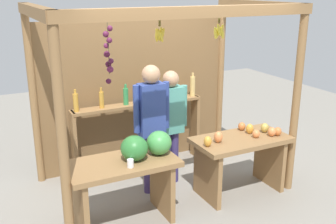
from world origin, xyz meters
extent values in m
plane|color=gray|center=(0.00, 0.00, 0.00)|extent=(12.00, 12.00, 0.00)
cylinder|color=olive|center=(-1.47, -0.85, 1.20)|extent=(0.10, 0.10, 2.41)
cylinder|color=olive|center=(1.47, -0.85, 1.20)|extent=(0.10, 0.10, 2.41)
cylinder|color=olive|center=(-1.47, 0.85, 1.20)|extent=(0.10, 0.10, 2.41)
cylinder|color=olive|center=(1.47, 0.85, 1.20)|extent=(0.10, 0.10, 2.41)
cube|color=olive|center=(0.00, -0.85, 2.35)|extent=(3.03, 0.12, 0.12)
cube|color=olive|center=(-1.47, 0.00, 2.35)|extent=(0.12, 1.81, 0.12)
cube|color=olive|center=(1.47, 0.00, 2.35)|extent=(0.12, 1.81, 0.12)
cube|color=brown|center=(0.00, 0.87, 1.08)|extent=(2.93, 0.04, 2.17)
cylinder|color=brown|center=(-0.37, -0.71, 2.24)|extent=(0.02, 0.02, 0.06)
ellipsoid|color=gold|center=(-0.33, -0.71, 2.13)|extent=(0.04, 0.09, 0.13)
ellipsoid|color=gold|center=(-0.34, -0.69, 2.11)|extent=(0.06, 0.06, 0.14)
ellipsoid|color=gold|center=(-0.36, -0.68, 2.13)|extent=(0.09, 0.05, 0.13)
ellipsoid|color=gold|center=(-0.38, -0.69, 2.11)|extent=(0.08, 0.06, 0.14)
ellipsoid|color=gold|center=(-0.39, -0.70, 2.11)|extent=(0.05, 0.07, 0.14)
ellipsoid|color=gold|center=(-0.39, -0.72, 2.13)|extent=(0.05, 0.08, 0.14)
ellipsoid|color=gold|center=(-0.39, -0.75, 2.14)|extent=(0.08, 0.06, 0.14)
ellipsoid|color=gold|center=(-0.37, -0.74, 2.11)|extent=(0.08, 0.04, 0.13)
ellipsoid|color=gold|center=(-0.35, -0.73, 2.14)|extent=(0.07, 0.07, 0.14)
cylinder|color=brown|center=(0.37, -0.70, 2.24)|extent=(0.02, 0.02, 0.06)
ellipsoid|color=yellow|center=(0.41, -0.69, 2.13)|extent=(0.04, 0.07, 0.14)
ellipsoid|color=yellow|center=(0.38, -0.67, 2.10)|extent=(0.07, 0.05, 0.15)
ellipsoid|color=yellow|center=(0.35, -0.67, 2.11)|extent=(0.09, 0.06, 0.14)
ellipsoid|color=yellow|center=(0.33, -0.70, 2.11)|extent=(0.04, 0.07, 0.14)
ellipsoid|color=yellow|center=(0.35, -0.72, 2.14)|extent=(0.07, 0.05, 0.15)
ellipsoid|color=yellow|center=(0.39, -0.73, 2.10)|extent=(0.07, 0.06, 0.15)
cylinder|color=#4C422D|center=(-0.85, -0.50, 1.99)|extent=(0.01, 0.01, 0.55)
sphere|color=#511938|center=(-0.83, -0.49, 2.19)|extent=(0.06, 0.06, 0.06)
sphere|color=#511938|center=(-0.87, -0.49, 2.13)|extent=(0.06, 0.06, 0.06)
sphere|color=#511938|center=(-0.85, -0.52, 2.07)|extent=(0.06, 0.06, 0.06)
sphere|color=#601E42|center=(-0.87, -0.47, 2.01)|extent=(0.06, 0.06, 0.06)
sphere|color=#47142D|center=(-0.88, -0.51, 1.93)|extent=(0.07, 0.07, 0.07)
sphere|color=#511938|center=(-0.83, -0.51, 1.86)|extent=(0.06, 0.06, 0.06)
sphere|color=#601E42|center=(-0.85, -0.52, 1.77)|extent=(0.07, 0.07, 0.07)
sphere|color=#47142D|center=(-0.85, -0.47, 1.82)|extent=(0.06, 0.06, 0.06)
sphere|color=#47142D|center=(-0.87, -0.51, 1.64)|extent=(0.06, 0.06, 0.06)
cube|color=olive|center=(-0.81, -0.64, 0.73)|extent=(1.23, 0.64, 0.06)
cube|color=olive|center=(-1.30, -0.64, 0.35)|extent=(0.06, 0.58, 0.70)
cube|color=olive|center=(-0.31, -0.64, 0.35)|extent=(0.06, 0.58, 0.70)
ellipsoid|color=#2D7533|center=(-0.66, -0.67, 0.90)|extent=(0.43, 0.43, 0.28)
ellipsoid|color=#429347|center=(-0.35, -0.64, 0.90)|extent=(0.30, 0.30, 0.28)
cylinder|color=white|center=(-0.77, -0.82, 0.81)|extent=(0.07, 0.07, 0.09)
cube|color=olive|center=(0.81, -0.64, 0.73)|extent=(1.23, 0.64, 0.06)
cube|color=olive|center=(0.31, -0.64, 0.35)|extent=(0.06, 0.58, 0.70)
cube|color=olive|center=(1.30, -0.64, 0.35)|extent=(0.06, 0.58, 0.70)
ellipsoid|color=gold|center=(0.27, -0.70, 0.83)|extent=(0.13, 0.13, 0.13)
ellipsoid|color=gold|center=(0.99, -0.56, 0.83)|extent=(0.12, 0.12, 0.13)
ellipsoid|color=#E07F47|center=(0.45, -0.64, 0.83)|extent=(0.15, 0.15, 0.14)
ellipsoid|color=#B79E47|center=(1.20, -0.62, 0.82)|extent=(0.14, 0.14, 0.13)
ellipsoid|color=#E07F47|center=(0.97, -0.72, 0.81)|extent=(0.13, 0.13, 0.10)
ellipsoid|color=#CC7038|center=(0.98, -0.42, 0.82)|extent=(0.14, 0.14, 0.11)
ellipsoid|color=#E07F47|center=(1.19, -0.77, 0.82)|extent=(0.13, 0.13, 0.12)
ellipsoid|color=#CC7038|center=(1.27, -0.79, 0.82)|extent=(0.14, 0.14, 0.11)
cube|color=olive|center=(-1.03, 0.64, 0.50)|extent=(0.05, 0.20, 1.00)
cube|color=olive|center=(0.88, 0.64, 0.50)|extent=(0.05, 0.20, 1.00)
cube|color=olive|center=(-0.07, 0.64, 0.98)|extent=(1.91, 0.22, 0.04)
cylinder|color=gold|center=(-0.96, 0.64, 1.12)|extent=(0.07, 0.07, 0.24)
cylinder|color=gold|center=(-0.96, 0.64, 1.27)|extent=(0.03, 0.03, 0.06)
cylinder|color=gold|center=(-0.61, 0.64, 1.11)|extent=(0.06, 0.06, 0.23)
cylinder|color=gold|center=(-0.61, 0.64, 1.26)|extent=(0.03, 0.03, 0.06)
cylinder|color=#338C4C|center=(-0.26, 0.64, 1.12)|extent=(0.07, 0.07, 0.24)
cylinder|color=#338C4C|center=(-0.26, 0.64, 1.27)|extent=(0.03, 0.03, 0.06)
cylinder|color=gold|center=(0.10, 0.64, 1.13)|extent=(0.07, 0.07, 0.26)
cylinder|color=gold|center=(0.10, 0.64, 1.29)|extent=(0.03, 0.03, 0.06)
cylinder|color=#338C4C|center=(0.47, 0.64, 1.12)|extent=(0.07, 0.07, 0.24)
cylinder|color=#338C4C|center=(0.47, 0.64, 1.27)|extent=(0.03, 0.03, 0.06)
cylinder|color=#D8B266|center=(0.82, 0.64, 1.15)|extent=(0.08, 0.08, 0.30)
cylinder|color=#D8B266|center=(0.82, 0.64, 1.33)|extent=(0.04, 0.04, 0.06)
cylinder|color=#3E2F64|center=(-0.26, -0.12, 0.40)|extent=(0.11, 0.11, 0.79)
cylinder|color=#3E2F64|center=(-0.14, -0.12, 0.40)|extent=(0.11, 0.11, 0.79)
cube|color=#2D428C|center=(-0.20, -0.12, 1.13)|extent=(0.32, 0.19, 0.67)
cylinder|color=#2D428C|center=(-0.40, -0.12, 1.16)|extent=(0.08, 0.08, 0.60)
cylinder|color=#2D428C|center=(0.00, -0.12, 1.16)|extent=(0.08, 0.08, 0.60)
sphere|color=tan|center=(-0.20, -0.12, 1.58)|extent=(0.23, 0.23, 0.23)
cylinder|color=navy|center=(0.07, 0.01, 0.37)|extent=(0.11, 0.11, 0.73)
cylinder|color=navy|center=(0.19, 0.01, 0.37)|extent=(0.11, 0.11, 0.73)
cube|color=teal|center=(0.13, 0.01, 1.05)|extent=(0.32, 0.19, 0.62)
cylinder|color=teal|center=(-0.07, 0.01, 1.08)|extent=(0.08, 0.08, 0.56)
cylinder|color=teal|center=(0.33, 0.01, 1.08)|extent=(0.08, 0.08, 0.56)
sphere|color=tan|center=(0.13, 0.01, 1.46)|extent=(0.21, 0.21, 0.21)
camera|label=1|loc=(-2.16, -4.50, 2.61)|focal=43.09mm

